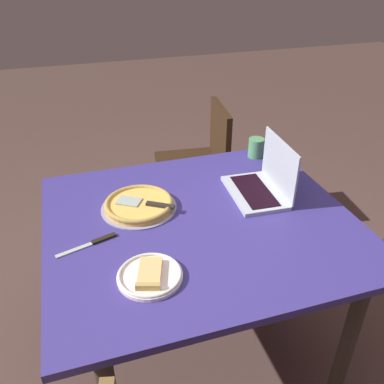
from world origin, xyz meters
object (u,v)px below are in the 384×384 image
Objects in this scene: table_knife at (93,243)px; chair_near at (201,159)px; dining_table at (200,237)px; pizza_plate at (150,275)px; pizza_tray at (139,205)px; laptop at (263,182)px; drink_cup at (256,148)px.

table_knife is 0.27× the size of chair_near.
dining_table is 5.56× the size of pizza_plate.
pizza_tray is 1.39× the size of table_knife.
laptop is at bearing -4.71° from pizza_tray.
laptop is 1.06× the size of pizza_tray.
drink_cup is (0.70, 0.31, 0.03)m from pizza_tray.
drink_cup reaches higher than table_knife.
pizza_tray is (-0.57, 0.05, -0.04)m from laptop.
pizza_tray is (-0.23, 0.16, 0.11)m from dining_table.
dining_table is 0.45m from table_knife.
laptop is at bearing 18.09° from dining_table.
laptop is 0.73m from pizza_plate.
drink_cup reaches higher than dining_table.
dining_table is at bearing 45.55° from pizza_plate.
laptop reaches higher than pizza_tray.
table_knife is (-0.78, -0.14, -0.05)m from laptop.
table_knife is at bearing -176.08° from dining_table.
pizza_plate is 0.30m from table_knife.
drink_cup is at bearing 23.87° from pizza_tray.
drink_cup is 0.12× the size of chair_near.
pizza_tray reaches higher than pizza_plate.
table_knife is 1.04m from drink_cup.
chair_near is at bearing 53.00° from table_knife.
chair_near reaches higher than dining_table.
dining_table is 12.38× the size of drink_cup.
pizza_plate is 0.70× the size of pizza_tray.
chair_near reaches higher than pizza_tray.
laptop is 3.38× the size of drink_cup.
dining_table is 3.66× the size of laptop.
pizza_tray is 0.29m from table_knife.
chair_near is at bearing 71.10° from dining_table.
table_knife is 2.30× the size of drink_cup.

